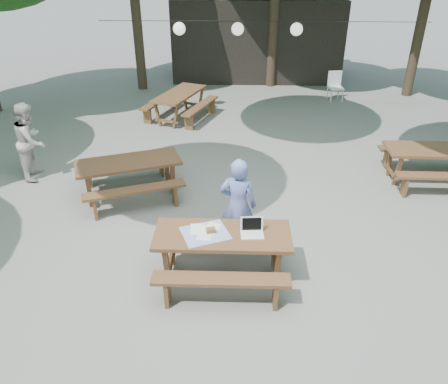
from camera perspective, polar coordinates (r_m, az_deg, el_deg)
ground at (r=7.89m, az=2.86°, el=-4.39°), size 80.00×80.00×0.00m
pavilion at (r=17.32m, az=4.24°, el=19.55°), size 6.00×3.00×2.80m
main_picnic_table at (r=6.58m, az=-0.18°, el=-8.05°), size 2.00×1.58×0.75m
picnic_table_nw at (r=8.85m, az=-12.19°, el=1.86°), size 2.33×2.15×0.75m
picnic_table_ne at (r=10.17m, az=25.59°, el=3.27°), size 2.01×1.61×0.75m
picnic_table_far_w at (r=12.84m, az=-5.76°, el=11.23°), size 2.15×2.33×0.75m
woman at (r=6.92m, az=1.84°, el=-1.76°), size 0.64×0.46×1.62m
second_person at (r=10.08m, az=-23.90°, el=6.13°), size 0.70×0.86×1.64m
plastic_chair at (r=14.86m, az=14.29°, el=12.51°), size 0.50×0.50×0.90m
laptop at (r=6.36m, az=3.67°, el=-4.95°), size 0.35×0.28×0.24m
tabletop_clutter at (r=6.38m, az=-2.35°, el=-5.29°), size 0.81×0.75×0.08m
paper_lanterns at (r=12.70m, az=1.86°, el=20.53°), size 9.00×0.34×0.38m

